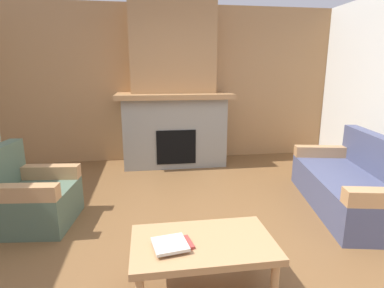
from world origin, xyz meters
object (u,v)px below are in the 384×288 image
object	(u,v)px
fireplace	(173,97)
couch	(354,185)
armchair	(30,198)
coffee_table	(203,248)

from	to	relation	value
fireplace	couch	size ratio (longest dim) A/B	1.40
fireplace	armchair	distance (m)	2.77
coffee_table	fireplace	bearing A→B (deg)	88.27
fireplace	coffee_table	xyz separation A→B (m)	(-0.10, -3.31, -0.79)
armchair	fireplace	bearing A→B (deg)	49.63
fireplace	armchair	size ratio (longest dim) A/B	3.18
fireplace	couch	xyz separation A→B (m)	(1.93, -2.15, -0.88)
fireplace	couch	bearing A→B (deg)	-48.12
fireplace	couch	world-z (taller)	fireplace
couch	armchair	xyz separation A→B (m)	(-3.63, 0.15, 0.01)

